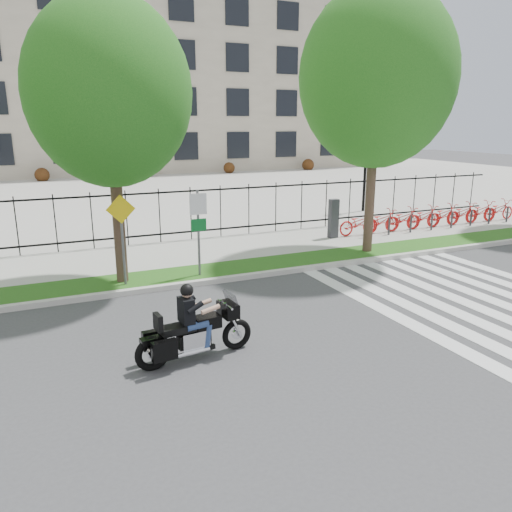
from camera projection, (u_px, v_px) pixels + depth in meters
name	position (u px, v px, depth m)	size (l,w,h in m)	color
ground	(314.00, 330.00, 11.09)	(120.00, 120.00, 0.00)	#3D3D40
curb	(243.00, 277.00, 14.69)	(60.00, 0.20, 0.15)	#BAB7AF
grass_verge	(232.00, 269.00, 15.43)	(60.00, 1.50, 0.15)	#185114
sidewalk	(206.00, 251.00, 17.64)	(60.00, 3.50, 0.15)	#A8A69D
plaza	(121.00, 192.00, 33.11)	(80.00, 34.00, 0.10)	#A8A69D
crosswalk_stripes	(474.00, 299.00, 13.00)	(5.70, 8.00, 0.01)	silver
iron_fence	(191.00, 213.00, 18.90)	(30.00, 0.06, 2.00)	black
office_building	(79.00, 64.00, 48.10)	(60.00, 21.90, 20.15)	#A79A86
lamp_post_right	(366.00, 149.00, 24.81)	(1.06, 0.70, 4.25)	black
street_tree_1	(109.00, 93.00, 12.79)	(4.25, 4.25, 7.52)	#3B2920
street_tree_2	(377.00, 78.00, 15.95)	(5.02, 5.02, 8.62)	#3B2920
bike_share_station	(432.00, 216.00, 21.27)	(9.97, 0.85, 1.50)	#2D2D33
sign_pole_regulatory	(198.00, 222.00, 14.21)	(0.50, 0.09, 2.50)	#59595B
sign_pole_warning	(122.00, 228.00, 13.37)	(0.78, 0.09, 2.49)	#59595B
motorcycle_rider	(195.00, 329.00, 9.59)	(2.43, 0.79, 1.88)	black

